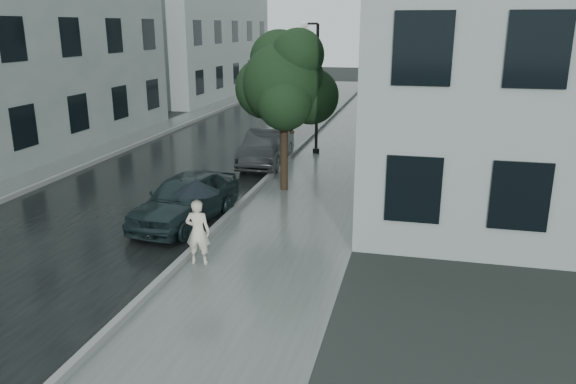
% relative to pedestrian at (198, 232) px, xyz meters
% --- Properties ---
extents(ground, '(120.00, 120.00, 0.00)m').
position_rel_pedestrian_xyz_m(ground, '(1.20, -0.03, -0.75)').
color(ground, black).
rests_on(ground, ground).
extents(sidewalk, '(3.50, 60.00, 0.01)m').
position_rel_pedestrian_xyz_m(sidewalk, '(1.45, 11.97, -0.74)').
color(sidewalk, slate).
rests_on(sidewalk, ground).
extents(kerb_near, '(0.15, 60.00, 0.15)m').
position_rel_pedestrian_xyz_m(kerb_near, '(-0.38, 11.97, -0.67)').
color(kerb_near, slate).
rests_on(kerb_near, ground).
extents(asphalt_road, '(6.85, 60.00, 0.00)m').
position_rel_pedestrian_xyz_m(asphalt_road, '(-3.88, 11.97, -0.75)').
color(asphalt_road, black).
rests_on(asphalt_road, ground).
extents(kerb_far, '(0.15, 60.00, 0.15)m').
position_rel_pedestrian_xyz_m(kerb_far, '(-7.37, 11.97, -0.67)').
color(kerb_far, slate).
rests_on(kerb_far, ground).
extents(sidewalk_far, '(1.70, 60.00, 0.01)m').
position_rel_pedestrian_xyz_m(sidewalk_far, '(-8.30, 11.97, -0.74)').
color(sidewalk_far, '#4C5451').
rests_on(sidewalk_far, ground).
extents(building_near, '(7.02, 36.00, 9.00)m').
position_rel_pedestrian_xyz_m(building_near, '(6.67, 19.47, 3.75)').
color(building_near, gray).
rests_on(building_near, ground).
extents(building_far_b, '(7.02, 18.00, 8.00)m').
position_rel_pedestrian_xyz_m(building_far_b, '(-12.57, 29.97, 3.25)').
color(building_far_b, gray).
rests_on(building_far_b, ground).
extents(pedestrian, '(0.58, 0.41, 1.48)m').
position_rel_pedestrian_xyz_m(pedestrian, '(0.00, 0.00, 0.00)').
color(pedestrian, silver).
rests_on(pedestrian, sidewalk).
extents(umbrella, '(1.23, 1.23, 1.03)m').
position_rel_pedestrian_xyz_m(umbrella, '(0.01, 0.00, 1.03)').
color(umbrella, black).
rests_on(umbrella, ground).
extents(street_tree, '(3.29, 2.99, 4.99)m').
position_rel_pedestrian_xyz_m(street_tree, '(0.44, 6.18, 2.64)').
color(street_tree, '#332619').
rests_on(street_tree, ground).
extents(lamp_post, '(0.84, 0.36, 5.22)m').
position_rel_pedestrian_xyz_m(lamp_post, '(0.30, 11.56, 2.24)').
color(lamp_post, black).
rests_on(lamp_post, ground).
extents(car_near, '(2.09, 4.07, 1.33)m').
position_rel_pedestrian_xyz_m(car_near, '(-1.35, 2.45, -0.08)').
color(car_near, black).
rests_on(car_near, ground).
extents(car_far, '(1.54, 4.01, 1.30)m').
position_rel_pedestrian_xyz_m(car_far, '(-1.00, 9.17, -0.09)').
color(car_far, black).
rests_on(car_far, ground).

